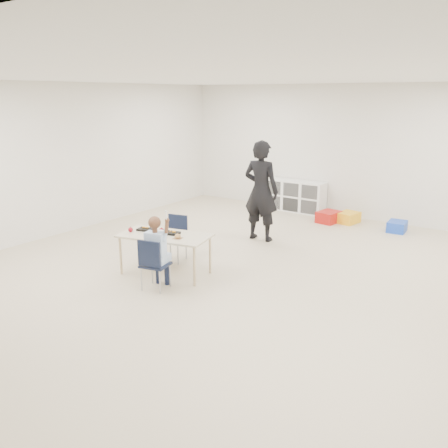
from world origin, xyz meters
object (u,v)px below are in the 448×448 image
Objects in this scene: cubby_shelf at (295,196)px; adult at (261,191)px; child at (155,249)px; table at (165,254)px; chair_near at (155,264)px.

adult is at bearing -77.76° from cubby_shelf.
table is at bearing 105.27° from child.
child is at bearing 0.00° from chair_near.
chair_near is at bearing -74.73° from table.
chair_near is 0.52× the size of cubby_shelf.
cubby_shelf is 2.47m from adult.
cubby_shelf is (-0.54, 5.15, -0.22)m from child.
table is 1.02× the size of cubby_shelf.
chair_near is 0.40× the size of adult.
child reaches higher than table.
child is (0.27, -0.50, 0.27)m from table.
adult reaches higher than child.
table is 0.57m from chair_near.
chair_near is (0.27, -0.50, 0.06)m from table.
chair_near reaches higher than table.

